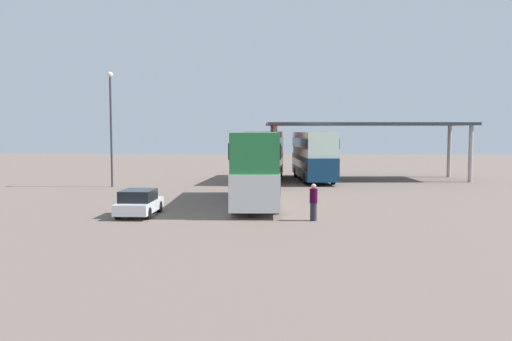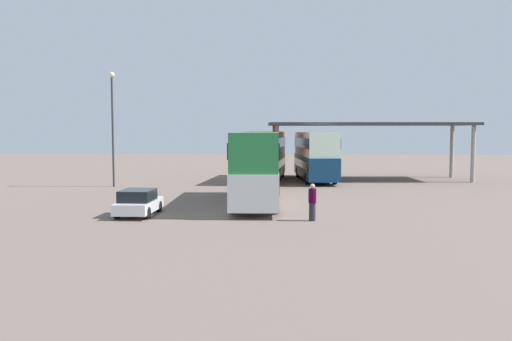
{
  "view_description": "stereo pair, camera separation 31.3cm",
  "coord_description": "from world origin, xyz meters",
  "px_view_note": "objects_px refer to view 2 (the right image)",
  "views": [
    {
      "loc": [
        2.21,
        -27.35,
        4.35
      ],
      "look_at": [
        0.72,
        3.5,
        2.0
      ],
      "focal_mm": 36.66,
      "sensor_mm": 36.0,
      "label": 1
    },
    {
      "loc": [
        2.52,
        -27.33,
        4.35
      ],
      "look_at": [
        0.72,
        3.5,
        2.0
      ],
      "focal_mm": 36.66,
      "sensor_mm": 36.0,
      "label": 2
    }
  ],
  "objects_px": {
    "parked_hatchback": "(138,203)",
    "double_decker_near_canopy": "(267,154)",
    "lamppost_tall": "(112,116)",
    "double_decker_mid_row": "(315,154)",
    "pedestrian_waiting": "(312,202)",
    "double_decker_main": "(256,165)"
  },
  "relations": [
    {
      "from": "double_decker_main",
      "to": "pedestrian_waiting",
      "type": "distance_m",
      "value": 6.62
    },
    {
      "from": "double_decker_main",
      "to": "double_decker_mid_row",
      "type": "xyz_separation_m",
      "value": [
        4.3,
        14.9,
        -0.02
      ]
    },
    {
      "from": "double_decker_mid_row",
      "to": "lamppost_tall",
      "type": "distance_m",
      "value": 17.3
    },
    {
      "from": "double_decker_near_canopy",
      "to": "pedestrian_waiting",
      "type": "relative_size",
      "value": 5.93
    },
    {
      "from": "double_decker_mid_row",
      "to": "pedestrian_waiting",
      "type": "distance_m",
      "value": 20.68
    },
    {
      "from": "pedestrian_waiting",
      "to": "double_decker_near_canopy",
      "type": "bearing_deg",
      "value": -168.13
    },
    {
      "from": "double_decker_main",
      "to": "parked_hatchback",
      "type": "xyz_separation_m",
      "value": [
        -5.8,
        -4.6,
        -1.66
      ]
    },
    {
      "from": "pedestrian_waiting",
      "to": "parked_hatchback",
      "type": "bearing_deg",
      "value": -93.23
    },
    {
      "from": "double_decker_near_canopy",
      "to": "lamppost_tall",
      "type": "height_order",
      "value": "lamppost_tall"
    },
    {
      "from": "double_decker_main",
      "to": "double_decker_near_canopy",
      "type": "relative_size",
      "value": 1.09
    },
    {
      "from": "double_decker_mid_row",
      "to": "double_decker_main",
      "type": "bearing_deg",
      "value": 158.68
    },
    {
      "from": "parked_hatchback",
      "to": "lamppost_tall",
      "type": "distance_m",
      "value": 15.49
    },
    {
      "from": "parked_hatchback",
      "to": "lamppost_tall",
      "type": "relative_size",
      "value": 0.41
    },
    {
      "from": "double_decker_mid_row",
      "to": "lamppost_tall",
      "type": "relative_size",
      "value": 1.22
    },
    {
      "from": "double_decker_near_canopy",
      "to": "parked_hatchback",
      "type": "bearing_deg",
      "value": 167.08
    },
    {
      "from": "double_decker_main",
      "to": "parked_hatchback",
      "type": "bearing_deg",
      "value": 126.48
    },
    {
      "from": "double_decker_main",
      "to": "double_decker_mid_row",
      "type": "relative_size",
      "value": 1.08
    },
    {
      "from": "parked_hatchback",
      "to": "double_decker_near_canopy",
      "type": "distance_m",
      "value": 20.6
    },
    {
      "from": "double_decker_near_canopy",
      "to": "lamppost_tall",
      "type": "bearing_deg",
      "value": 121.4
    },
    {
      "from": "double_decker_main",
      "to": "pedestrian_waiting",
      "type": "relative_size",
      "value": 6.45
    },
    {
      "from": "double_decker_mid_row",
      "to": "lamppost_tall",
      "type": "xyz_separation_m",
      "value": [
        -15.93,
        -5.98,
        3.16
      ]
    },
    {
      "from": "parked_hatchback",
      "to": "double_decker_mid_row",
      "type": "distance_m",
      "value": 22.03
    }
  ]
}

